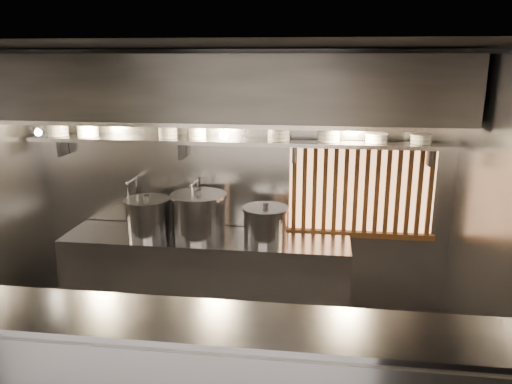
% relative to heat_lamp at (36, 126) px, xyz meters
% --- Properties ---
extents(floor, '(4.50, 4.50, 0.00)m').
position_rel_heat_lamp_xyz_m(floor, '(1.90, -0.85, -2.07)').
color(floor, black).
rests_on(floor, ground).
extents(ceiling, '(4.50, 4.50, 0.00)m').
position_rel_heat_lamp_xyz_m(ceiling, '(1.90, -0.85, 0.73)').
color(ceiling, black).
rests_on(ceiling, wall_back).
extents(wall_back, '(4.50, 0.00, 4.50)m').
position_rel_heat_lamp_xyz_m(wall_back, '(1.90, 0.65, -0.67)').
color(wall_back, gray).
rests_on(wall_back, floor).
extents(wall_right, '(0.00, 3.00, 3.00)m').
position_rel_heat_lamp_xyz_m(wall_right, '(4.15, -0.85, -0.67)').
color(wall_right, gray).
rests_on(wall_right, floor).
extents(cooking_bench, '(3.00, 0.70, 0.90)m').
position_rel_heat_lamp_xyz_m(cooking_bench, '(1.60, 0.28, -1.62)').
color(cooking_bench, '#9B9BA0').
rests_on(cooking_bench, floor).
extents(bowl_shelf, '(4.40, 0.34, 0.04)m').
position_rel_heat_lamp_xyz_m(bowl_shelf, '(1.90, 0.47, -0.19)').
color(bowl_shelf, '#9B9BA0').
rests_on(bowl_shelf, wall_back).
extents(exhaust_hood, '(4.40, 0.81, 0.65)m').
position_rel_heat_lamp_xyz_m(exhaust_hood, '(1.90, 0.25, 0.36)').
color(exhaust_hood, '#2D2D30').
rests_on(exhaust_hood, ceiling).
extents(wood_screen, '(1.56, 0.09, 1.04)m').
position_rel_heat_lamp_xyz_m(wood_screen, '(3.20, 0.60, -0.69)').
color(wood_screen, '#EAA369').
rests_on(wood_screen, wall_back).
extents(faucet_left, '(0.04, 0.30, 0.50)m').
position_rel_heat_lamp_xyz_m(faucet_left, '(0.75, 0.52, -0.76)').
color(faucet_left, silver).
rests_on(faucet_left, wall_back).
extents(faucet_right, '(0.04, 0.30, 0.50)m').
position_rel_heat_lamp_xyz_m(faucet_right, '(1.45, 0.52, -0.76)').
color(faucet_right, silver).
rests_on(faucet_right, wall_back).
extents(heat_lamp, '(0.25, 0.35, 0.20)m').
position_rel_heat_lamp_xyz_m(heat_lamp, '(0.00, 0.00, 0.00)').
color(heat_lamp, '#9B9BA0').
rests_on(heat_lamp, exhaust_hood).
extents(pendant_bulb, '(0.09, 0.09, 0.19)m').
position_rel_heat_lamp_xyz_m(pendant_bulb, '(1.80, 0.35, -0.11)').
color(pendant_bulb, '#2D2D30').
rests_on(pendant_bulb, exhaust_hood).
extents(stock_pot_left, '(0.64, 0.64, 0.50)m').
position_rel_heat_lamp_xyz_m(stock_pot_left, '(1.53, 0.29, -0.94)').
color(stock_pot_left, '#9B9BA0').
rests_on(stock_pot_left, cooking_bench).
extents(stock_pot_mid, '(0.54, 0.54, 0.43)m').
position_rel_heat_lamp_xyz_m(stock_pot_mid, '(0.98, 0.26, -0.97)').
color(stock_pot_mid, '#9B9BA0').
rests_on(stock_pot_mid, cooking_bench).
extents(stock_pot_right, '(0.61, 0.61, 0.39)m').
position_rel_heat_lamp_xyz_m(stock_pot_right, '(2.23, 0.26, -0.99)').
color(stock_pot_right, '#9B9BA0').
rests_on(stock_pot_right, cooking_bench).
extents(bowl_stack_0, '(0.24, 0.24, 0.13)m').
position_rel_heat_lamp_xyz_m(bowl_stack_0, '(-0.05, 0.47, -0.10)').
color(bowl_stack_0, white).
rests_on(bowl_stack_0, bowl_shelf).
extents(bowl_stack_1, '(0.23, 0.23, 0.13)m').
position_rel_heat_lamp_xyz_m(bowl_stack_1, '(0.30, 0.47, -0.10)').
color(bowl_stack_1, white).
rests_on(bowl_stack_1, bowl_shelf).
extents(bowl_stack_2, '(0.21, 0.21, 0.17)m').
position_rel_heat_lamp_xyz_m(bowl_stack_2, '(1.18, 0.47, -0.08)').
color(bowl_stack_2, white).
rests_on(bowl_stack_2, bowl_shelf).
extents(bowl_stack_3, '(0.20, 0.20, 0.13)m').
position_rel_heat_lamp_xyz_m(bowl_stack_3, '(1.49, 0.47, -0.10)').
color(bowl_stack_3, white).
rests_on(bowl_stack_3, bowl_shelf).
extents(bowl_stack_4, '(0.24, 0.24, 0.13)m').
position_rel_heat_lamp_xyz_m(bowl_stack_4, '(2.34, 0.47, -0.10)').
color(bowl_stack_4, white).
rests_on(bowl_stack_4, bowl_shelf).
extents(bowl_stack_5, '(0.23, 0.23, 0.17)m').
position_rel_heat_lamp_xyz_m(bowl_stack_5, '(2.84, 0.47, -0.08)').
color(bowl_stack_5, white).
rests_on(bowl_stack_5, bowl_shelf).
extents(bowl_stack_6, '(0.23, 0.23, 0.09)m').
position_rel_heat_lamp_xyz_m(bowl_stack_6, '(3.31, 0.47, -0.12)').
color(bowl_stack_6, white).
rests_on(bowl_stack_6, bowl_shelf).
extents(bowl_stack_7, '(0.21, 0.21, 0.09)m').
position_rel_heat_lamp_xyz_m(bowl_stack_7, '(3.73, 0.47, -0.12)').
color(bowl_stack_7, white).
rests_on(bowl_stack_7, bowl_shelf).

